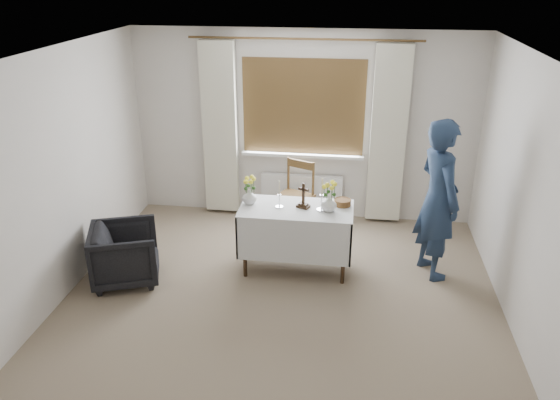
# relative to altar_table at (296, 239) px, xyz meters

# --- Properties ---
(ground) EXTENTS (5.00, 5.00, 0.00)m
(ground) POSITION_rel_altar_table_xyz_m (-0.08, -0.99, -0.38)
(ground) COLOR gray
(ground) RESTS_ON ground
(altar_table) EXTENTS (1.24, 0.64, 0.76)m
(altar_table) POSITION_rel_altar_table_xyz_m (0.00, 0.00, 0.00)
(altar_table) COLOR silver
(altar_table) RESTS_ON ground
(wooden_chair) EXTENTS (0.57, 0.57, 0.93)m
(wooden_chair) POSITION_rel_altar_table_xyz_m (-0.14, 0.95, 0.09)
(wooden_chair) COLOR brown
(wooden_chair) RESTS_ON ground
(armchair) EXTENTS (0.90, 0.88, 0.64)m
(armchair) POSITION_rel_altar_table_xyz_m (-1.81, -0.49, -0.06)
(armchair) COLOR black
(armchair) RESTS_ON ground
(person) EXTENTS (0.65, 0.77, 1.79)m
(person) POSITION_rel_altar_table_xyz_m (1.51, 0.14, 0.51)
(person) COLOR navy
(person) RESTS_ON ground
(radiator) EXTENTS (1.10, 0.10, 0.60)m
(radiator) POSITION_rel_altar_table_xyz_m (-0.08, 1.43, -0.08)
(radiator) COLOR silver
(radiator) RESTS_ON ground
(wooden_cross) EXTENTS (0.16, 0.14, 0.28)m
(wooden_cross) POSITION_rel_altar_table_xyz_m (0.07, 0.03, 0.52)
(wooden_cross) COLOR black
(wooden_cross) RESTS_ON altar_table
(candlestick_left) EXTENTS (0.11, 0.11, 0.31)m
(candlestick_left) POSITION_rel_altar_table_xyz_m (-0.19, -0.01, 0.54)
(candlestick_left) COLOR white
(candlestick_left) RESTS_ON altar_table
(candlestick_right) EXTENTS (0.14, 0.14, 0.37)m
(candlestick_right) POSITION_rel_altar_table_xyz_m (0.27, -0.02, 0.57)
(candlestick_right) COLOR white
(candlestick_right) RESTS_ON altar_table
(flower_vase_left) EXTENTS (0.19, 0.19, 0.17)m
(flower_vase_left) POSITION_rel_altar_table_xyz_m (-0.53, 0.05, 0.47)
(flower_vase_left) COLOR silver
(flower_vase_left) RESTS_ON altar_table
(flower_vase_right) EXTENTS (0.21, 0.21, 0.18)m
(flower_vase_right) POSITION_rel_altar_table_xyz_m (0.35, -0.03, 0.47)
(flower_vase_right) COLOR silver
(flower_vase_right) RESTS_ON altar_table
(wicker_basket) EXTENTS (0.20, 0.20, 0.07)m
(wicker_basket) POSITION_rel_altar_table_xyz_m (0.50, 0.14, 0.42)
(wicker_basket) COLOR brown
(wicker_basket) RESTS_ON altar_table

